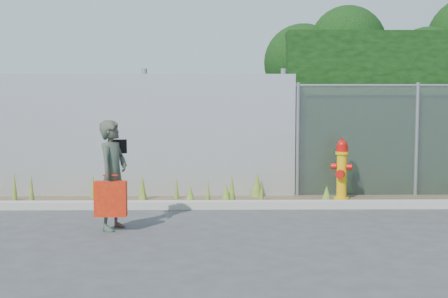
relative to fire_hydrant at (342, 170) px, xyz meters
name	(u,v)px	position (x,y,z in m)	size (l,w,h in m)	color
ground	(248,233)	(-1.76, -2.54, -0.53)	(80.00, 80.00, 0.00)	#3B3A3D
curb	(242,205)	(-1.76, -0.74, -0.47)	(16.00, 0.22, 0.12)	#9F9B8F
weed_strip	(261,195)	(-1.42, -0.12, -0.40)	(16.00, 1.27, 0.55)	#4D3D2C
corrugated_fence	(58,136)	(-5.01, 0.47, 0.58)	(8.50, 0.21, 2.30)	silver
fire_hydrant	(342,170)	(0.00, 0.00, 0.00)	(0.36, 0.32, 1.08)	#DBA30B
woman	(113,175)	(-3.58, -2.27, 0.22)	(0.54, 0.36, 1.49)	#10694D
red_tote_bag	(111,199)	(-3.59, -2.44, -0.08)	(0.43, 0.16, 0.56)	#A91909
black_shoulder_bag	(118,146)	(-3.56, -2.01, 0.59)	(0.25, 0.11, 0.19)	black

